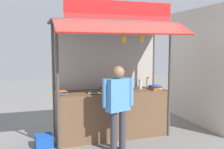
% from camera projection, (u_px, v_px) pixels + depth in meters
% --- Properties ---
extents(ground_plane, '(20.00, 20.00, 0.00)m').
position_uv_depth(ground_plane, '(112.00, 136.00, 5.51)').
color(ground_plane, slate).
extents(stall_counter, '(2.33, 0.70, 0.98)m').
position_uv_depth(stall_counter, '(112.00, 114.00, 5.46)').
color(stall_counter, brown).
rests_on(stall_counter, ground).
extents(stall_structure, '(2.53, 1.49, 2.76)m').
position_uv_depth(stall_structure, '(111.00, 59.00, 5.40)').
color(stall_structure, '#4C4742').
rests_on(stall_structure, ground).
extents(water_bottle_back_right, '(0.08, 0.08, 0.29)m').
position_uv_depth(water_bottle_back_right, '(119.00, 84.00, 5.53)').
color(water_bottle_back_right, silver).
rests_on(water_bottle_back_right, stall_counter).
extents(water_bottle_rear_center, '(0.07, 0.07, 0.25)m').
position_uv_depth(water_bottle_rear_center, '(148.00, 83.00, 5.73)').
color(water_bottle_rear_center, silver).
rests_on(water_bottle_rear_center, stall_counter).
extents(water_bottle_front_left, '(0.06, 0.06, 0.22)m').
position_uv_depth(water_bottle_front_left, '(140.00, 84.00, 5.64)').
color(water_bottle_front_left, silver).
rests_on(water_bottle_front_left, stall_counter).
extents(magazine_stack_mid_right, '(0.23, 0.31, 0.09)m').
position_uv_depth(magazine_stack_mid_right, '(155.00, 88.00, 5.57)').
color(magazine_stack_mid_right, orange).
rests_on(magazine_stack_mid_right, stall_counter).
extents(magazine_stack_mid_left, '(0.26, 0.30, 0.08)m').
position_uv_depth(magazine_stack_mid_left, '(107.00, 90.00, 5.32)').
color(magazine_stack_mid_left, orange).
rests_on(magazine_stack_mid_left, stall_counter).
extents(magazine_stack_far_right, '(0.24, 0.27, 0.04)m').
position_uv_depth(magazine_stack_far_right, '(93.00, 92.00, 5.19)').
color(magazine_stack_far_right, orange).
rests_on(magazine_stack_far_right, stall_counter).
extents(magazine_stack_right, '(0.24, 0.31, 0.07)m').
position_uv_depth(magazine_stack_right, '(61.00, 92.00, 5.05)').
color(magazine_stack_right, yellow).
rests_on(magazine_stack_right, stall_counter).
extents(banana_bunch_inner_left, '(0.12, 0.12, 0.29)m').
position_uv_depth(banana_bunch_inner_left, '(124.00, 39.00, 4.89)').
color(banana_bunch_inner_left, '#332D23').
extents(banana_bunch_inner_right, '(0.09, 0.09, 0.28)m').
position_uv_depth(banana_bunch_inner_right, '(142.00, 38.00, 5.00)').
color(banana_bunch_inner_right, '#332D23').
extents(vendor_person, '(0.60, 0.32, 1.57)m').
position_uv_depth(vendor_person, '(118.00, 100.00, 4.65)').
color(vendor_person, '#383842').
rests_on(vendor_person, ground).
extents(plastic_crate, '(0.34, 0.34, 0.22)m').
position_uv_depth(plastic_crate, '(44.00, 141.00, 4.93)').
color(plastic_crate, '#194CB2').
rests_on(plastic_crate, ground).
extents(neighbour_wall, '(0.20, 2.40, 2.83)m').
position_uv_depth(neighbour_wall, '(197.00, 67.00, 6.36)').
color(neighbour_wall, beige).
rests_on(neighbour_wall, ground).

